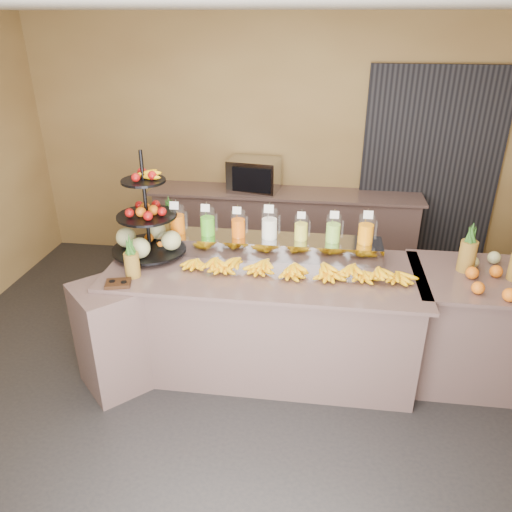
% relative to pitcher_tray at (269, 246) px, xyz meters
% --- Properties ---
extents(ground, '(6.00, 6.00, 0.00)m').
position_rel_pitcher_tray_xyz_m(ground, '(-0.00, -0.58, -1.01)').
color(ground, black).
rests_on(ground, ground).
extents(room_envelope, '(6.04, 5.02, 2.82)m').
position_rel_pitcher_tray_xyz_m(room_envelope, '(0.18, 0.21, 0.87)').
color(room_envelope, brown).
rests_on(room_envelope, ground).
extents(buffet_counter, '(2.75, 1.25, 0.93)m').
position_rel_pitcher_tray_xyz_m(buffet_counter, '(-0.12, -0.32, -0.54)').
color(buffet_counter, gray).
rests_on(buffet_counter, ground).
extents(right_counter, '(1.08, 0.88, 0.93)m').
position_rel_pitcher_tray_xyz_m(right_counter, '(1.70, -0.18, -0.54)').
color(right_counter, gray).
rests_on(right_counter, ground).
extents(back_ledge, '(3.10, 0.55, 0.93)m').
position_rel_pitcher_tray_xyz_m(back_ledge, '(-0.00, 1.67, -0.54)').
color(back_ledge, gray).
rests_on(back_ledge, ground).
extents(pitcher_tray, '(1.85, 0.30, 0.15)m').
position_rel_pitcher_tray_xyz_m(pitcher_tray, '(0.00, 0.00, 0.00)').
color(pitcher_tray, gray).
rests_on(pitcher_tray, buffet_counter).
extents(juice_pitcher_orange_a, '(0.13, 0.13, 0.31)m').
position_rel_pitcher_tray_xyz_m(juice_pitcher_orange_a, '(-0.78, -0.00, 0.18)').
color(juice_pitcher_orange_a, silver).
rests_on(juice_pitcher_orange_a, pitcher_tray).
extents(juice_pitcher_green, '(0.12, 0.13, 0.30)m').
position_rel_pitcher_tray_xyz_m(juice_pitcher_green, '(-0.52, -0.00, 0.18)').
color(juice_pitcher_green, silver).
rests_on(juice_pitcher_green, pitcher_tray).
extents(juice_pitcher_orange_b, '(0.12, 0.12, 0.29)m').
position_rel_pitcher_tray_xyz_m(juice_pitcher_orange_b, '(-0.26, -0.00, 0.17)').
color(juice_pitcher_orange_b, silver).
rests_on(juice_pitcher_orange_b, pitcher_tray).
extents(juice_pitcher_milk, '(0.13, 0.14, 0.32)m').
position_rel_pitcher_tray_xyz_m(juice_pitcher_milk, '(-0.00, -0.00, 0.18)').
color(juice_pitcher_milk, silver).
rests_on(juice_pitcher_milk, pitcher_tray).
extents(juice_pitcher_lemon, '(0.11, 0.12, 0.27)m').
position_rel_pitcher_tray_xyz_m(juice_pitcher_lemon, '(0.26, -0.00, 0.17)').
color(juice_pitcher_lemon, silver).
rests_on(juice_pitcher_lemon, pitcher_tray).
extents(juice_pitcher_lime, '(0.12, 0.12, 0.29)m').
position_rel_pitcher_tray_xyz_m(juice_pitcher_lime, '(0.52, -0.00, 0.17)').
color(juice_pitcher_lime, silver).
rests_on(juice_pitcher_lime, pitcher_tray).
extents(juice_pitcher_orange_c, '(0.13, 0.13, 0.31)m').
position_rel_pitcher_tray_xyz_m(juice_pitcher_orange_c, '(0.78, -0.00, 0.18)').
color(juice_pitcher_orange_c, silver).
rests_on(juice_pitcher_orange_c, pitcher_tray).
extents(banana_heap, '(1.81, 0.16, 0.15)m').
position_rel_pitcher_tray_xyz_m(banana_heap, '(0.23, -0.32, -0.00)').
color(banana_heap, yellow).
rests_on(banana_heap, buffet_counter).
extents(fruit_stand, '(0.67, 0.67, 0.88)m').
position_rel_pitcher_tray_xyz_m(fruit_stand, '(-0.95, -0.13, 0.15)').
color(fruit_stand, black).
rests_on(fruit_stand, buffet_counter).
extents(condiment_caddy, '(0.21, 0.18, 0.03)m').
position_rel_pitcher_tray_xyz_m(condiment_caddy, '(-1.06, -0.69, -0.06)').
color(condiment_caddy, '#311C0D').
rests_on(condiment_caddy, buffet_counter).
extents(pineapple_left_a, '(0.12, 0.12, 0.36)m').
position_rel_pitcher_tray_xyz_m(pineapple_left_a, '(-1.00, -0.54, 0.05)').
color(pineapple_left_a, brown).
rests_on(pineapple_left_a, buffet_counter).
extents(pineapple_left_b, '(0.15, 0.15, 0.44)m').
position_rel_pitcher_tray_xyz_m(pineapple_left_b, '(-0.89, 0.13, 0.09)').
color(pineapple_left_b, brown).
rests_on(pineapple_left_b, buffet_counter).
extents(right_fruit_pile, '(0.47, 0.45, 0.25)m').
position_rel_pitcher_tray_xyz_m(right_fruit_pile, '(1.71, -0.25, 0.00)').
color(right_fruit_pile, brown).
rests_on(right_fruit_pile, right_counter).
extents(oven_warmer, '(0.60, 0.46, 0.37)m').
position_rel_pitcher_tray_xyz_m(oven_warmer, '(-0.36, 1.67, 0.11)').
color(oven_warmer, gray).
rests_on(oven_warmer, back_ledge).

